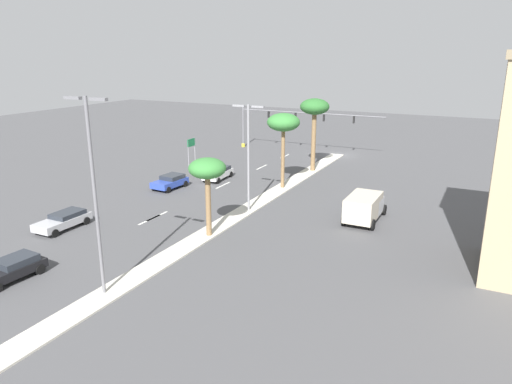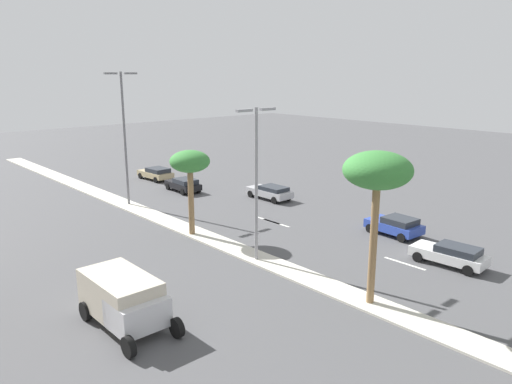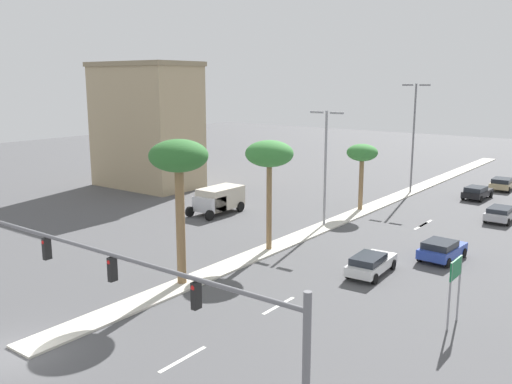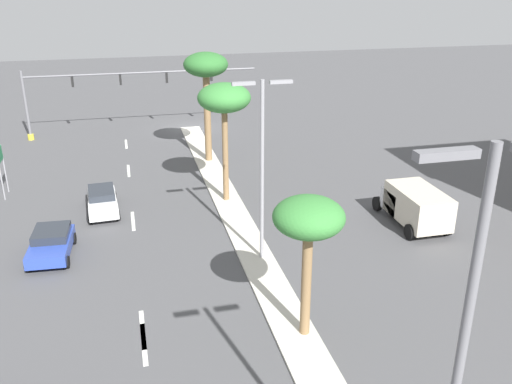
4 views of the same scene
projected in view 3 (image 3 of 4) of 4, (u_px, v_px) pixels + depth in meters
name	position (u px, v px, depth m)	size (l,w,h in m)	color
ground_plane	(342.00, 220.00, 47.26)	(160.00, 160.00, 0.00)	#4C4C4F
median_curb	(383.00, 202.00, 53.84)	(1.80, 75.87, 0.12)	beige
lane_stripe_outboard	(183.00, 359.00, 23.69)	(0.20, 2.80, 0.01)	silver
lane_stripe_mid	(279.00, 306.00, 29.33)	(0.20, 2.80, 0.01)	silver
lane_stripe_far	(359.00, 261.00, 36.63)	(0.20, 2.80, 0.01)	silver
lane_stripe_left	(421.00, 226.00, 45.38)	(0.20, 2.80, 0.01)	silver
lane_stripe_front	(426.00, 223.00, 46.15)	(0.20, 2.80, 0.01)	silver
traffic_signal_gantry	(150.00, 303.00, 19.05)	(20.94, 0.53, 6.14)	slate
directional_road_sign	(455.00, 277.00, 26.52)	(0.10, 1.58, 3.38)	gray
commercial_building	(146.00, 125.00, 61.13)	(11.89, 7.08, 13.67)	tan
palm_tree_left	(179.00, 162.00, 30.95)	(3.35, 3.35, 8.40)	olive
palm_tree_right	(269.00, 156.00, 37.52)	(3.29, 3.29, 7.63)	olive
palm_tree_trailing	(362.00, 154.00, 49.71)	(2.79, 2.79, 6.00)	olive
street_lamp_near	(326.00, 158.00, 44.31)	(2.90, 0.24, 9.25)	gray
street_lamp_front	(414.00, 130.00, 57.28)	(2.90, 0.24, 11.27)	slate
sedan_white_outboard	(371.00, 263.00, 33.90)	(2.08, 4.46, 1.32)	silver
sedan_black_leading	(477.00, 192.00, 55.48)	(2.17, 4.23, 1.31)	black
sedan_tan_inboard	(502.00, 183.00, 60.11)	(2.25, 4.38, 1.34)	tan
sedan_silver_mid	(501.00, 213.00, 46.87)	(1.99, 4.54, 1.27)	#B2B2B7
sedan_blue_front	(442.00, 249.00, 36.65)	(2.30, 3.99, 1.37)	#2D47AD
box_truck	(218.00, 199.00, 49.41)	(2.59, 5.38, 2.32)	silver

